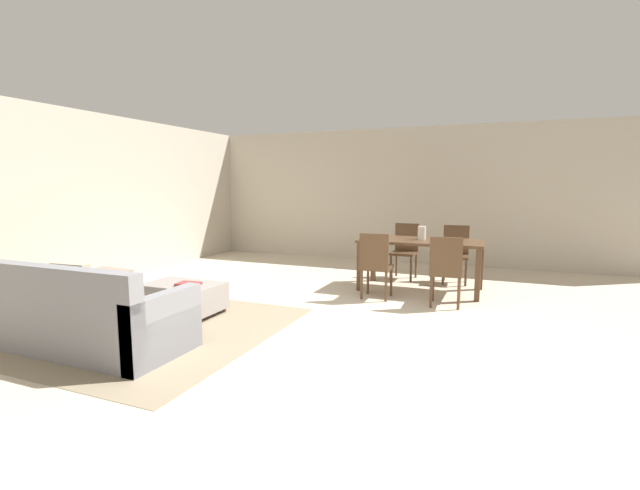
{
  "coord_description": "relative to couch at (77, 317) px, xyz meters",
  "views": [
    {
      "loc": [
        1.61,
        -4.14,
        1.57
      ],
      "look_at": [
        -0.54,
        1.05,
        0.82
      ],
      "focal_mm": 25.31,
      "sensor_mm": 36.0,
      "label": 1
    }
  ],
  "objects": [
    {
      "name": "ground_plane",
      "position": [
        2.2,
        1.13,
        -0.29
      ],
      "size": [
        10.8,
        10.8,
        0.0
      ],
      "primitive_type": "plane",
      "color": "beige"
    },
    {
      "name": "wall_back",
      "position": [
        2.2,
        6.13,
        1.06
      ],
      "size": [
        9.0,
        0.12,
        2.7
      ],
      "primitive_type": "cube",
      "color": "#BCB2A0",
      "rests_on": "ground_plane"
    },
    {
      "name": "wall_left",
      "position": [
        -2.3,
        1.63,
        1.06
      ],
      "size": [
        0.12,
        11.0,
        2.7
      ],
      "primitive_type": "cube",
      "color": "#BCB2A0",
      "rests_on": "ground_plane"
    },
    {
      "name": "area_rug",
      "position": [
        0.1,
        0.68,
        -0.29
      ],
      "size": [
        3.0,
        2.8,
        0.01
      ],
      "primitive_type": "cube",
      "color": "gray",
      "rests_on": "ground_plane"
    },
    {
      "name": "couch",
      "position": [
        0.0,
        0.0,
        0.0
      ],
      "size": [
        2.2,
        0.89,
        0.86
      ],
      "color": "gray",
      "rests_on": "ground_plane"
    },
    {
      "name": "ottoman_table",
      "position": [
        0.21,
        1.31,
        -0.07
      ],
      "size": [
        0.93,
        0.59,
        0.38
      ],
      "color": "gray",
      "rests_on": "ground_plane"
    },
    {
      "name": "dining_table",
      "position": [
        2.66,
        3.68,
        0.38
      ],
      "size": [
        1.79,
        0.87,
        0.76
      ],
      "color": "#513823",
      "rests_on": "ground_plane"
    },
    {
      "name": "dining_chair_near_left",
      "position": [
        2.18,
        2.91,
        0.23
      ],
      "size": [
        0.41,
        0.41,
        0.92
      ],
      "color": "#513823",
      "rests_on": "ground_plane"
    },
    {
      "name": "dining_chair_near_right",
      "position": [
        3.12,
        2.85,
        0.23
      ],
      "size": [
        0.43,
        0.43,
        0.92
      ],
      "color": "#513823",
      "rests_on": "ground_plane"
    },
    {
      "name": "dining_chair_far_left",
      "position": [
        2.25,
        4.5,
        0.23
      ],
      "size": [
        0.42,
        0.42,
        0.92
      ],
      "color": "#513823",
      "rests_on": "ground_plane"
    },
    {
      "name": "dining_chair_far_right",
      "position": [
        3.08,
        4.46,
        0.23
      ],
      "size": [
        0.43,
        0.43,
        0.92
      ],
      "color": "#513823",
      "rests_on": "ground_plane"
    },
    {
      "name": "vase_centerpiece",
      "position": [
        2.65,
        3.72,
        0.57
      ],
      "size": [
        0.12,
        0.12,
        0.2
      ],
      "primitive_type": "cylinder",
      "color": "silver",
      "rests_on": "dining_table"
    },
    {
      "name": "book_on_ottoman",
      "position": [
        0.34,
        1.24,
        0.1
      ],
      "size": [
        0.28,
        0.23,
        0.03
      ],
      "primitive_type": "cube",
      "rotation": [
        0.0,
        0.0,
        0.1
      ],
      "color": "maroon",
      "rests_on": "ottoman_table"
    }
  ]
}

